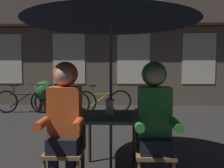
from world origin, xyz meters
name	(u,v)px	position (x,y,z in m)	size (l,w,h in m)	color
cafe_table	(111,123)	(0.00, 0.00, 0.64)	(0.72, 0.72, 0.74)	#42664C
patio_umbrella	(111,7)	(0.00, 0.00, 2.06)	(2.10, 2.10, 2.31)	#4C4C51
lantern	(110,105)	(-0.02, 0.02, 0.86)	(0.11, 0.11, 0.23)	white
chair_left	(66,144)	(-0.48, -0.37, 0.49)	(0.40, 0.40, 0.87)	olive
chair_right	(153,145)	(0.48, -0.37, 0.49)	(0.40, 0.40, 0.87)	olive
person_left_hooded	(65,113)	(-0.48, -0.43, 0.85)	(0.45, 0.56, 1.40)	black
person_right_hooded	(155,114)	(0.48, -0.43, 0.85)	(0.45, 0.56, 1.40)	black
shopfront_building	(102,16)	(-0.54, 5.40, 3.09)	(10.00, 0.93, 6.20)	#6B5B4C
bicycle_nearest	(24,101)	(-2.66, 3.71, 0.35)	(1.68, 0.13, 0.84)	black
bicycle_second	(61,102)	(-1.55, 3.59, 0.35)	(1.66, 0.33, 0.84)	black
bicycle_third	(103,101)	(-0.39, 3.77, 0.35)	(1.66, 0.37, 0.84)	black
book	(116,112)	(0.06, 0.17, 0.75)	(0.20, 0.14, 0.02)	olive
potted_plant	(45,93)	(-2.14, 3.95, 0.54)	(0.60, 0.60, 0.92)	brown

